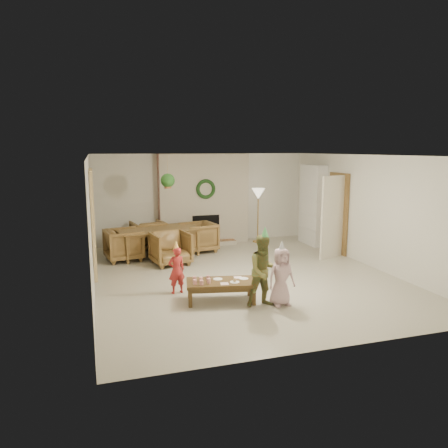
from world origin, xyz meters
name	(u,v)px	position (x,y,z in m)	size (l,w,h in m)	color
floor	(243,276)	(0.00, 0.00, 0.00)	(7.00, 7.00, 0.00)	#B7B29E
ceiling	(244,155)	(0.00, 0.00, 2.50)	(7.00, 7.00, 0.00)	white
wall_back	(202,198)	(0.00, 3.50, 1.25)	(7.00, 7.00, 0.00)	silver
wall_front	(335,258)	(0.00, -3.50, 1.25)	(7.00, 7.00, 0.00)	silver
wall_left	(91,224)	(-3.00, 0.00, 1.25)	(7.00, 7.00, 0.00)	silver
wall_right	(369,211)	(3.00, 0.00, 1.25)	(7.00, 7.00, 0.00)	silver
fireplace_mass	(204,199)	(0.00, 3.30, 1.25)	(2.50, 0.40, 2.50)	maroon
fireplace_hearth	(207,243)	(0.00, 2.95, 0.06)	(1.60, 0.30, 0.12)	brown
fireplace_firebox	(206,228)	(0.00, 3.12, 0.45)	(0.75, 0.12, 0.75)	black
fireplace_wreath	(206,189)	(0.00, 3.07, 1.55)	(0.54, 0.54, 0.10)	#143714
floor_lamp_base	(258,241)	(1.50, 3.00, 0.02)	(0.29, 0.29, 0.03)	gold
floor_lamp_post	(258,217)	(1.50, 3.00, 0.71)	(0.03, 0.03, 1.38)	gold
floor_lamp_shade	(258,194)	(1.50, 3.00, 1.38)	(0.37, 0.37, 0.31)	beige
bookshelf_carcass	(313,205)	(2.84, 2.30, 1.10)	(0.30, 1.00, 2.20)	white
bookshelf_shelf_a	(311,228)	(2.82, 2.30, 0.45)	(0.30, 0.92, 0.03)	white
bookshelf_shelf_b	(312,214)	(2.82, 2.30, 0.85)	(0.30, 0.92, 0.03)	white
bookshelf_shelf_c	(312,200)	(2.82, 2.30, 1.25)	(0.30, 0.92, 0.03)	white
bookshelf_shelf_d	(313,185)	(2.82, 2.30, 1.65)	(0.30, 0.92, 0.03)	white
books_row_lower	(313,224)	(2.80, 2.15, 0.59)	(0.20, 0.40, 0.24)	#B02120
books_row_mid	(310,209)	(2.80, 2.35, 0.99)	(0.20, 0.44, 0.24)	navy
books_row_upper	(313,195)	(2.80, 2.20, 1.38)	(0.20, 0.36, 0.22)	#A98F24
door_frame	(338,213)	(2.96, 1.20, 1.02)	(0.05, 0.86, 2.04)	brown
door_leaf	(333,217)	(2.58, 0.82, 1.00)	(0.05, 0.80, 2.00)	beige
curtain_panel	(93,222)	(-2.96, 0.20, 1.25)	(0.06, 1.20, 2.00)	beige
dining_table	(159,242)	(-1.45, 2.18, 0.34)	(1.96, 1.09, 0.69)	brown
dining_chair_near	(171,248)	(-1.30, 1.33, 0.38)	(0.81, 0.84, 0.76)	brown
dining_chair_far	(148,235)	(-1.60, 3.03, 0.38)	(0.81, 0.84, 0.76)	brown
dining_chair_left	(124,245)	(-2.29, 2.03, 0.38)	(0.81, 0.84, 0.76)	brown
dining_chair_right	(199,237)	(-0.39, 2.37, 0.38)	(0.81, 0.84, 0.76)	brown
hanging_plant_cord	(168,170)	(-1.30, 1.50, 2.15)	(0.01, 0.01, 0.70)	tan
hanging_plant_pot	(168,186)	(-1.30, 1.50, 1.80)	(0.16, 0.16, 0.12)	brown
hanging_plant_foliage	(168,180)	(-1.30, 1.50, 1.92)	(0.32, 0.32, 0.32)	#1B4617
coffee_table_top	(221,283)	(-0.89, -1.33, 0.34)	(1.19, 0.59, 0.05)	#4F391A
coffee_table_apron	(221,286)	(-0.89, -1.33, 0.27)	(1.10, 0.50, 0.07)	#4F391A
coffee_leg_fl	(190,298)	(-1.46, -1.46, 0.16)	(0.06, 0.06, 0.31)	#4F391A
coffee_leg_fr	(254,296)	(-0.40, -1.67, 0.16)	(0.06, 0.06, 0.31)	#4F391A
coffee_leg_bl	(190,289)	(-1.37, -0.99, 0.16)	(0.06, 0.06, 0.31)	#4F391A
coffee_leg_br	(249,287)	(-0.31, -1.20, 0.16)	(0.06, 0.06, 0.31)	#4F391A
cup_a	(195,282)	(-1.36, -1.38, 0.41)	(0.06, 0.06, 0.08)	white
cup_b	(194,279)	(-1.33, -1.20, 0.41)	(0.06, 0.06, 0.08)	white
cup_c	(201,283)	(-1.26, -1.44, 0.41)	(0.06, 0.06, 0.08)	white
cup_d	(201,279)	(-1.23, -1.26, 0.41)	(0.06, 0.06, 0.08)	white
cup_e	(209,281)	(-1.12, -1.40, 0.41)	(0.06, 0.06, 0.08)	white
cup_f	(208,278)	(-1.09, -1.22, 0.41)	(0.06, 0.06, 0.08)	white
plate_a	(218,279)	(-0.91, -1.21, 0.37)	(0.16, 0.16, 0.01)	white
plate_b	(235,282)	(-0.68, -1.46, 0.37)	(0.16, 0.16, 0.01)	white
plate_c	(244,278)	(-0.46, -1.32, 0.37)	(0.16, 0.16, 0.01)	white
food_scoop	(235,280)	(-0.68, -1.46, 0.41)	(0.06, 0.06, 0.06)	tan
napkin_left	(225,284)	(-0.87, -1.50, 0.37)	(0.14, 0.14, 0.01)	#FFBBBF
napkin_right	(238,277)	(-0.54, -1.23, 0.37)	(0.14, 0.14, 0.01)	#FFBBBF
child_red	(177,270)	(-1.54, -0.68, 0.44)	(0.32, 0.21, 0.87)	red
party_hat_red	(176,245)	(-1.54, -0.68, 0.91)	(0.12, 0.12, 0.17)	#F5FE54
child_plaid	(264,271)	(-0.26, -1.76, 0.61)	(0.60, 0.46, 1.23)	#986529
party_hat_plaid	(265,232)	(-0.26, -1.76, 1.27)	(0.15, 0.15, 0.20)	#54C669
child_pink	(281,277)	(0.04, -1.80, 0.50)	(0.49, 0.32, 1.00)	#CDA4AC
party_hat_pink	(282,246)	(0.04, -1.80, 1.04)	(0.13, 0.13, 0.18)	silver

